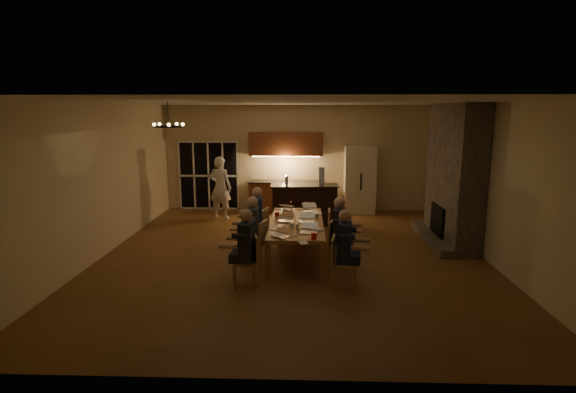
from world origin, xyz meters
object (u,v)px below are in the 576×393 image
(laptop_c, at_px, (286,216))
(can_silver, at_px, (298,228))
(person_left_far, at_px, (258,218))
(can_cola, at_px, (291,204))
(plate_near, at_px, (316,229))
(person_left_near, at_px, (247,248))
(laptop_e, at_px, (288,205))
(mug_back, at_px, (284,210))
(can_right, at_px, (317,216))
(chair_right_near, at_px, (344,263))
(chandelier, at_px, (169,127))
(chair_left_mid, at_px, (254,242))
(plate_left, at_px, (277,234))
(dining_table, at_px, (296,239))
(bar_island, at_px, (304,205))
(chair_right_far, at_px, (338,230))
(bar_blender, at_px, (322,176))
(chair_left_near, at_px, (245,261))
(laptop_f, at_px, (310,206))
(plate_far, at_px, (316,213))
(redcup_mid, at_px, (277,214))
(refrigerator, at_px, (359,180))
(person_left_mid, at_px, (253,230))
(mug_front, at_px, (291,226))
(person_right_mid, at_px, (339,232))
(redcup_near, at_px, (314,236))
(standing_person, at_px, (220,188))
(chair_right_mid, at_px, (341,244))
(mug_mid, at_px, (303,214))
(bar_bottle, at_px, (287,180))
(laptop_b, at_px, (309,227))
(redcup_far, at_px, (306,205))
(person_right_near, at_px, (344,248))
(chair_left_far, at_px, (257,227))
(laptop_a, at_px, (281,231))

(laptop_c, height_order, can_silver, laptop_c)
(person_left_far, height_order, can_cola, person_left_far)
(laptop_c, relative_size, plate_near, 1.28)
(person_left_near, xyz_separation_m, laptop_e, (0.62, 2.80, 0.17))
(mug_back, height_order, can_right, can_right)
(chair_right_near, bearing_deg, laptop_e, 29.98)
(chandelier, xyz_separation_m, plate_near, (2.72, 0.33, -1.99))
(chair_left_mid, distance_m, plate_left, 0.77)
(dining_table, height_order, person_left_near, person_left_near)
(bar_island, relative_size, chair_right_far, 2.03)
(plate_near, xyz_separation_m, bar_blender, (0.23, 3.41, 0.55))
(chair_left_near, height_order, laptop_f, laptop_f)
(can_right, bearing_deg, plate_far, 90.95)
(chair_right_far, distance_m, redcup_mid, 1.39)
(refrigerator, height_order, laptop_c, refrigerator)
(bar_blender, bearing_deg, plate_left, -98.01)
(person_left_mid, distance_m, mug_front, 0.77)
(person_right_mid, distance_m, mug_front, 0.95)
(chair_left_mid, height_order, plate_far, chair_left_mid)
(redcup_near, xyz_separation_m, redcup_mid, (-0.77, 1.70, 0.00))
(standing_person, relative_size, laptop_e, 5.56)
(chair_right_mid, bearing_deg, mug_front, 108.86)
(laptop_e, height_order, mug_back, laptop_e)
(chair_right_far, height_order, mug_mid, chair_right_far)
(chair_right_far, height_order, bar_bottle, bar_bottle)
(dining_table, height_order, mug_front, mug_front)
(laptop_b, xyz_separation_m, mug_back, (-0.55, 1.71, -0.06))
(laptop_b, bearing_deg, person_right_mid, 37.12)
(chair_left_near, distance_m, mug_mid, 2.36)
(mug_mid, height_order, plate_far, mug_mid)
(chair_left_near, relative_size, redcup_far, 7.42)
(laptop_f, bearing_deg, dining_table, -117.85)
(chair_right_far, distance_m, person_right_near, 2.14)
(can_cola, bearing_deg, mug_back, -103.04)
(chair_left_far, height_order, person_left_mid, person_left_mid)
(laptop_a, bearing_deg, standing_person, -30.02)
(person_right_mid, relative_size, plate_near, 5.54)
(person_left_far, height_order, standing_person, standing_person)
(refrigerator, height_order, laptop_b, refrigerator)
(laptop_a, bearing_deg, bar_blender, -66.48)
(mug_mid, relative_size, redcup_far, 0.83)
(mug_front, bearing_deg, plate_far, 68.65)
(person_right_near, distance_m, person_right_mid, 1.09)
(standing_person, height_order, redcup_mid, standing_person)
(mug_front, bearing_deg, can_right, 56.63)
(mug_front, bearing_deg, laptop_b, -45.15)
(person_right_mid, xyz_separation_m, laptop_a, (-1.11, -0.61, 0.17))
(chair_left_far, height_order, redcup_mid, chair_left_far)
(refrigerator, height_order, bar_bottle, refrigerator)
(chair_right_near, xyz_separation_m, laptop_e, (-1.07, 2.80, 0.42))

